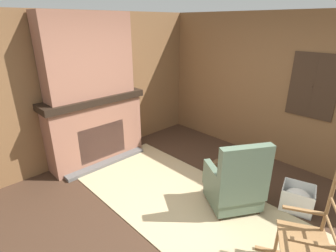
% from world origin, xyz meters
% --- Properties ---
extents(ground_plane, '(14.00, 14.00, 0.00)m').
position_xyz_m(ground_plane, '(0.00, 0.00, 0.00)').
color(ground_plane, '#3D281C').
extents(wood_panel_wall_left, '(0.06, 5.33, 2.57)m').
position_xyz_m(wood_panel_wall_left, '(-2.39, 0.00, 1.29)').
color(wood_panel_wall_left, brown).
rests_on(wood_panel_wall_left, ground).
extents(wood_panel_wall_back, '(5.33, 0.09, 2.57)m').
position_xyz_m(wood_panel_wall_back, '(0.02, 2.39, 1.29)').
color(wood_panel_wall_back, brown).
rests_on(wood_panel_wall_back, ground).
extents(fireplace_hearth, '(0.64, 1.80, 1.21)m').
position_xyz_m(fireplace_hearth, '(-2.14, 0.00, 0.60)').
color(fireplace_hearth, '#93604C').
rests_on(fireplace_hearth, ground).
extents(chimney_breast, '(0.37, 1.49, 1.34)m').
position_xyz_m(chimney_breast, '(-2.15, 0.00, 1.88)').
color(chimney_breast, '#93604C').
rests_on(chimney_breast, fireplace_hearth).
extents(area_rug, '(3.68, 1.65, 0.01)m').
position_xyz_m(area_rug, '(-0.19, 0.21, 0.01)').
color(area_rug, tan).
rests_on(area_rug, ground).
extents(armchair, '(0.86, 0.89, 1.03)m').
position_xyz_m(armchair, '(0.37, 0.62, 0.37)').
color(armchair, '#516651').
rests_on(armchair, ground).
extents(rocking_chair, '(0.93, 0.80, 1.15)m').
position_xyz_m(rocking_chair, '(1.43, 0.20, 0.41)').
color(rocking_chair, olive).
rests_on(rocking_chair, ground).
extents(firewood_stack, '(0.39, 0.36, 0.22)m').
position_xyz_m(firewood_stack, '(-0.34, 1.26, 0.09)').
color(firewood_stack, brown).
rests_on(firewood_stack, ground).
extents(laundry_basket, '(0.49, 0.47, 0.33)m').
position_xyz_m(laundry_basket, '(0.97, 1.24, 0.17)').
color(laundry_basket, white).
rests_on(laundry_basket, ground).
extents(oil_lamp_vase, '(0.13, 0.13, 0.23)m').
position_xyz_m(oil_lamp_vase, '(-2.19, -0.34, 1.30)').
color(oil_lamp_vase, '#47708E').
rests_on(oil_lamp_vase, fireplace_hearth).
extents(storage_case, '(0.17, 0.25, 0.13)m').
position_xyz_m(storage_case, '(-2.19, 0.22, 1.28)').
color(storage_case, black).
rests_on(storage_case, fireplace_hearth).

